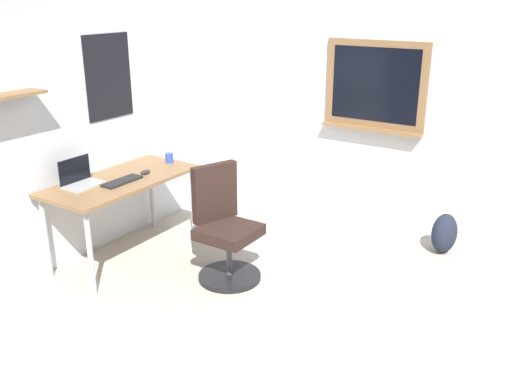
# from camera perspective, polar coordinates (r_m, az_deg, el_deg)

# --- Properties ---
(ground_plane) EXTENTS (5.20, 5.20, 0.00)m
(ground_plane) POSITION_cam_1_polar(r_m,az_deg,el_deg) (4.15, 7.72, -13.40)
(ground_plane) COLOR #ADA393
(ground_plane) RESTS_ON ground
(wall_back) EXTENTS (5.00, 0.30, 2.60)m
(wall_back) POSITION_cam_1_polar(r_m,az_deg,el_deg) (5.10, -17.44, 8.07)
(wall_back) COLOR silver
(wall_back) RESTS_ON ground
(wall_right) EXTENTS (0.22, 5.00, 2.60)m
(wall_right) POSITION_cam_1_polar(r_m,az_deg,el_deg) (5.89, 18.65, 9.40)
(wall_right) COLOR silver
(wall_right) RESTS_ON ground
(desk) EXTENTS (1.38, 0.65, 0.74)m
(desk) POSITION_cam_1_polar(r_m,az_deg,el_deg) (4.97, -13.53, 0.52)
(desk) COLOR olive
(desk) RESTS_ON ground
(office_chair) EXTENTS (0.53, 0.55, 0.95)m
(office_chair) POSITION_cam_1_polar(r_m,az_deg,el_deg) (4.59, -3.22, -4.03)
(office_chair) COLOR black
(office_chair) RESTS_ON ground
(laptop) EXTENTS (0.31, 0.21, 0.23)m
(laptop) POSITION_cam_1_polar(r_m,az_deg,el_deg) (4.85, -17.53, 1.28)
(laptop) COLOR #ADAFB5
(laptop) RESTS_ON desk
(keyboard) EXTENTS (0.37, 0.13, 0.02)m
(keyboard) POSITION_cam_1_polar(r_m,az_deg,el_deg) (4.85, -13.53, 1.08)
(keyboard) COLOR black
(keyboard) RESTS_ON desk
(computer_mouse) EXTENTS (0.10, 0.06, 0.03)m
(computer_mouse) POSITION_cam_1_polar(r_m,az_deg,el_deg) (5.03, -11.25, 2.02)
(computer_mouse) COLOR #262628
(computer_mouse) RESTS_ON desk
(coffee_mug) EXTENTS (0.08, 0.08, 0.09)m
(coffee_mug) POSITION_cam_1_polar(r_m,az_deg,el_deg) (5.32, -8.85, 3.46)
(coffee_mug) COLOR #334CA5
(coffee_mug) RESTS_ON desk
(backpack) EXTENTS (0.32, 0.22, 0.37)m
(backpack) POSITION_cam_1_polar(r_m,az_deg,el_deg) (5.38, 18.69, -4.02)
(backpack) COLOR #1E2333
(backpack) RESTS_ON ground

